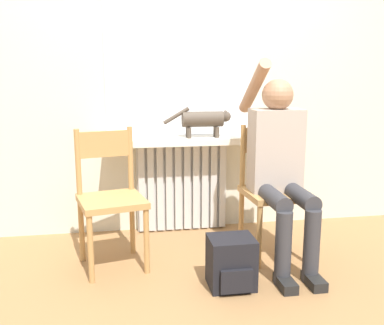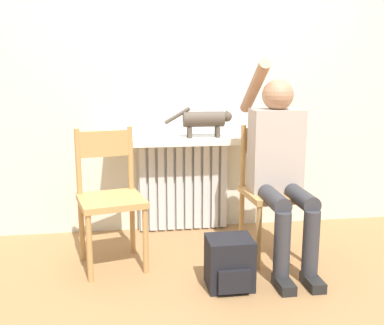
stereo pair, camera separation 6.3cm
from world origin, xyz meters
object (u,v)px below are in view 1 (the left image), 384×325
(person, at_px, (280,161))
(backpack, at_px, (231,263))
(chair_left, at_px, (110,196))
(cat, at_px, (204,120))
(chair_right, at_px, (273,189))

(person, relative_size, backpack, 4.41)
(chair_left, bearing_deg, backpack, -44.64)
(chair_left, xyz_separation_m, cat, (0.71, 0.48, 0.43))
(chair_left, bearing_deg, person, -18.47)
(person, distance_m, backpack, 0.74)
(cat, bearing_deg, backpack, -90.69)
(person, height_order, backpack, person)
(backpack, bearing_deg, cat, 89.31)
(chair_right, distance_m, person, 0.24)
(chair_right, height_order, backpack, chair_right)
(backpack, bearing_deg, chair_right, 47.64)
(chair_right, distance_m, cat, 0.75)
(chair_left, bearing_deg, chair_right, -12.59)
(chair_left, height_order, backpack, chair_left)
(chair_left, xyz_separation_m, person, (1.10, -0.11, 0.21))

